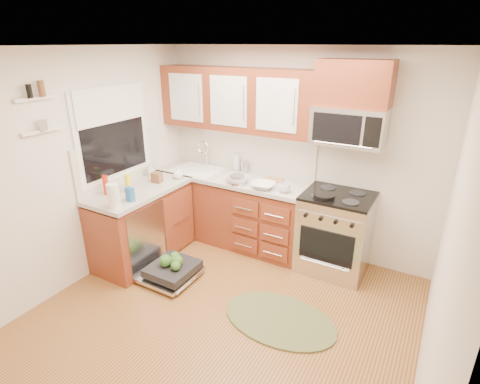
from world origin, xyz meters
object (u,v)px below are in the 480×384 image
Objects in this scene: upper_cabinets at (236,99)px; skillet at (324,196)px; sink at (197,179)px; bowl_b at (237,180)px; stock_pot at (237,180)px; paper_towel_roll at (114,196)px; cutting_board at (273,180)px; dishwasher at (170,271)px; rug at (279,319)px; range at (335,233)px; microwave at (349,126)px; bowl_a at (263,186)px; cup at (284,188)px.

upper_cabinets is 8.72× the size of skillet.
bowl_b is at bearing -13.11° from sink.
stock_pot is 0.71× the size of paper_towel_roll.
cutting_board is (1.07, 0.13, 0.13)m from sink.
bowl_b reaches higher than dishwasher.
rug is at bearing -61.47° from cutting_board.
range is 1.23m from microwave.
cutting_board is at bearing 172.02° from range.
dishwasher is 3.68× the size of stock_pot.
cutting_board is at bearing 41.12° from bowl_b.
dishwasher is 1.93m from skillet.
skillet is (0.05, 0.99, 0.96)m from rug.
stock_pot is at bearing 58.95° from paper_towel_roll.
stock_pot reaches higher than sink.
bowl_a is (0.33, 0.03, -0.02)m from stock_pot.
range is 0.84× the size of rug.
microwave is 1.23× the size of sink.
sink is at bearing 90.00° from paper_towel_roll.
upper_cabinets is 2.70× the size of microwave.
skillet is (1.29, -0.31, -0.90)m from upper_cabinets.
upper_cabinets is at bearing 16.45° from sink.
microwave reaches higher than paper_towel_roll.
range is 1.25× the size of microwave.
skillet is at bearing -13.55° from upper_cabinets.
microwave reaches higher than rug.
bowl_b is at bearing -171.47° from range.
cup is at bearing -6.84° from sink.
cutting_board is at bearing 55.63° from paper_towel_roll.
paper_towel_roll is 1.86m from cup.
cup is (-0.47, -0.01, 0.01)m from skillet.
stock_pot is (0.36, 0.92, 0.88)m from dishwasher.
cup is (0.62, 0.01, 0.01)m from bowl_b.
range is 1.53× the size of sink.
cup is (0.96, 0.96, 0.88)m from dishwasher.
skillet is (-0.12, -0.29, -0.73)m from microwave.
range reaches higher than dishwasher.
range is (1.41, -0.15, -1.40)m from upper_cabinets.
sink is 2.64× the size of skillet.
upper_cabinets is 1.81× the size of rug.
dishwasher is at bearing -70.80° from sink.
cup is at bearing 0.76° from bowl_b.
upper_cabinets is 1.09m from cutting_board.
dishwasher is at bearing 39.37° from paper_towel_roll.
skillet is (1.42, 0.96, 0.87)m from dishwasher.
cup reaches higher than sink.
sink is 1.46m from paper_towel_roll.
paper_towel_roll is (-1.07, -1.57, 0.13)m from cutting_board.
paper_towel_roll reaches higher than cup.
rug is at bearing -98.15° from range.
paper_towel_roll is at bearing -144.69° from skillet.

